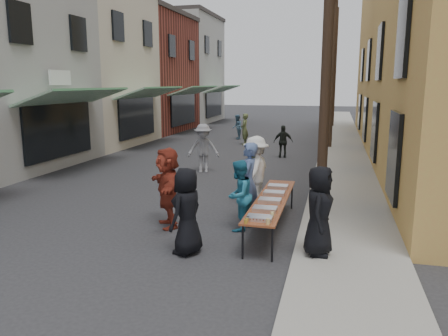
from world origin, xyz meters
The scene contains 27 objects.
ground centered at (0.00, 0.00, 0.00)m, with size 120.00×120.00×0.00m, color #28282B.
sidewalk centered at (5.00, 15.00, 0.05)m, with size 2.20×60.00×0.10m, color gray.
storefront_row centered at (-10.00, 14.96, 4.12)m, with size 8.00×37.00×9.00m.
utility_pole_near centered at (4.30, 3.00, 4.50)m, with size 0.26×0.26×9.00m, color #2D2116.
utility_pole_mid centered at (4.30, 15.00, 4.50)m, with size 0.26×0.26×9.00m, color #2D2116.
utility_pole_far centered at (4.30, 27.00, 4.50)m, with size 0.26×0.26×9.00m, color #2D2116.
serving_table centered at (3.24, 1.29, 0.71)m, with size 0.70×4.00×0.75m.
catering_tray_sausage centered at (3.24, -0.36, 0.79)m, with size 0.50×0.33×0.08m, color maroon.
catering_tray_foil_b centered at (3.24, 0.29, 0.79)m, with size 0.50×0.33×0.08m, color #B2B2B7.
catering_tray_buns centered at (3.24, 0.99, 0.79)m, with size 0.50×0.33×0.08m, color tan.
catering_tray_foil_d centered at (3.24, 1.69, 0.79)m, with size 0.50×0.33×0.08m, color #B2B2B7.
catering_tray_buns_end centered at (3.24, 2.39, 0.79)m, with size 0.50×0.33×0.08m, color tan.
condiment_jar_a centered at (3.02, -0.66, 0.79)m, with size 0.07×0.07×0.08m, color #A57F26.
condiment_jar_b centered at (3.02, -0.56, 0.79)m, with size 0.07×0.07×0.08m, color #A57F26.
condiment_jar_c centered at (3.02, -0.46, 0.79)m, with size 0.07×0.07×0.08m, color #A57F26.
cup_stack centered at (3.44, -0.61, 0.81)m, with size 0.08×0.08×0.12m, color tan.
guest_front_a centered at (1.80, -0.57, 0.88)m, with size 0.86×0.56×1.76m, color black.
guest_front_b centered at (2.57, 1.79, 0.99)m, with size 0.72×0.47×1.98m, color #4A6090.
guest_front_c centered at (2.49, 1.09, 0.83)m, with size 0.81×0.63×1.66m, color teal.
guest_front_d centered at (2.50, 3.21, 0.98)m, with size 1.27×0.73×1.97m, color white.
guest_front_e centered at (2.07, 5.40, 0.85)m, with size 1.00×0.42×1.71m, color #5D6B3D.
guest_queue_back centered at (0.80, 0.93, 0.96)m, with size 1.78×0.57×1.92m, color maroon.
server centered at (4.36, -0.21, 0.98)m, with size 0.86×0.56×1.75m, color black.
passerby_left centered at (-0.29, 7.37, 0.93)m, with size 1.21×0.69×1.87m, color gray.
passerby_mid centered at (2.29, 11.49, 0.75)m, with size 0.88×0.37×1.50m, color black.
passerby_right centered at (-0.35, 15.42, 0.87)m, with size 0.63×0.41×1.73m, color #556138.
passerby_far centered at (-1.26, 17.62, 0.75)m, with size 0.73×0.57×1.51m, color #456A85.
Camera 1 is at (4.60, -8.49, 3.39)m, focal length 35.00 mm.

